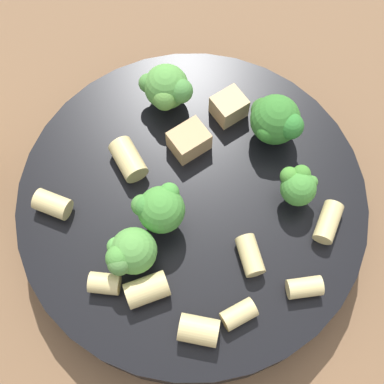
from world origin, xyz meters
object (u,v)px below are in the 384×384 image
object	(u,v)px
rigatoni_5	(239,314)
broccoli_floret_4	(159,209)
rigatoni_7	(128,160)
rigatoni_8	(328,222)
broccoli_floret_0	(275,120)
rigatoni_3	(52,204)
broccoli_floret_2	(298,186)
rigatoni_6	(199,330)
chicken_chunk_1	(229,107)
rigatoni_4	(250,255)
rigatoni_1	(147,290)
rigatoni_2	(305,287)
broccoli_floret_1	(130,253)
rigatoni_0	(104,283)
pasta_bowl	(192,205)
chicken_chunk_0	(189,141)
broccoli_floret_3	(167,88)

from	to	relation	value
rigatoni_5	broccoli_floret_4	bearing A→B (deg)	-136.67
rigatoni_7	rigatoni_8	world-z (taller)	rigatoni_7
rigatoni_7	rigatoni_8	bearing A→B (deg)	76.41
broccoli_floret_0	rigatoni_3	distance (m)	0.17
broccoli_floret_2	broccoli_floret_0	bearing A→B (deg)	-160.30
rigatoni_6	broccoli_floret_4	bearing A→B (deg)	-156.16
rigatoni_8	rigatoni_6	bearing A→B (deg)	-45.81
chicken_chunk_1	rigatoni_4	bearing A→B (deg)	10.69
rigatoni_4	rigatoni_7	bearing A→B (deg)	-124.75
rigatoni_1	rigatoni_2	distance (m)	0.10
broccoli_floret_1	rigatoni_0	xyz separation A→B (m)	(0.02, -0.02, -0.01)
rigatoni_5	rigatoni_8	bearing A→B (deg)	139.54
rigatoni_3	rigatoni_8	distance (m)	0.19
broccoli_floret_0	broccoli_floret_2	distance (m)	0.05
rigatoni_5	rigatoni_7	xyz separation A→B (m)	(-0.10, -0.09, 0.00)
broccoli_floret_0	rigatoni_5	distance (m)	0.14
rigatoni_5	pasta_bowl	bearing A→B (deg)	-155.20
rigatoni_6	chicken_chunk_0	xyz separation A→B (m)	(-0.13, -0.02, 0.00)
broccoli_floret_3	rigatoni_2	size ratio (longest dim) A/B	1.81
chicken_chunk_1	broccoli_floret_1	bearing A→B (deg)	-25.09
pasta_bowl	broccoli_floret_4	xyz separation A→B (m)	(0.02, -0.02, 0.04)
rigatoni_3	broccoli_floret_0	bearing A→B (deg)	115.57
pasta_bowl	rigatoni_5	xyz separation A→B (m)	(0.08, 0.04, 0.02)
broccoli_floret_4	rigatoni_8	bearing A→B (deg)	93.54
chicken_chunk_1	pasta_bowl	bearing A→B (deg)	-16.67
rigatoni_0	rigatoni_4	distance (m)	0.10
broccoli_floret_4	rigatoni_5	world-z (taller)	broccoli_floret_4
rigatoni_4	rigatoni_7	distance (m)	0.11
broccoli_floret_1	rigatoni_6	world-z (taller)	broccoli_floret_1
rigatoni_2	broccoli_floret_4	bearing A→B (deg)	-111.71
rigatoni_3	rigatoni_5	world-z (taller)	rigatoni_3
rigatoni_3	broccoli_floret_4	bearing A→B (deg)	87.53
rigatoni_1	rigatoni_8	world-z (taller)	rigatoni_1
rigatoni_2	chicken_chunk_0	distance (m)	0.13
broccoli_floret_4	pasta_bowl	bearing A→B (deg)	135.18
broccoli_floret_1	rigatoni_2	distance (m)	0.12
pasta_bowl	broccoli_floret_3	bearing A→B (deg)	-161.55
rigatoni_6	rigatoni_8	size ratio (longest dim) A/B	0.89
rigatoni_2	rigatoni_6	bearing A→B (deg)	-63.20
pasta_bowl	rigatoni_5	size ratio (longest dim) A/B	11.32
broccoli_floret_2	rigatoni_6	bearing A→B (deg)	-30.61
broccoli_floret_2	rigatoni_4	xyz separation A→B (m)	(0.05, -0.03, -0.01)
broccoli_floret_4	chicken_chunk_0	size ratio (longest dim) A/B	1.55
broccoli_floret_4	rigatoni_8	xyz separation A→B (m)	(-0.01, 0.12, -0.02)
broccoli_floret_3	rigatoni_5	world-z (taller)	broccoli_floret_3
rigatoni_1	rigatoni_7	xyz separation A→B (m)	(-0.09, -0.02, 0.00)
rigatoni_4	chicken_chunk_0	bearing A→B (deg)	-149.32
pasta_bowl	broccoli_floret_3	size ratio (longest dim) A/B	6.12
rigatoni_1	rigatoni_6	xyz separation A→B (m)	(0.02, 0.04, 0.00)
pasta_bowl	rigatoni_0	xyz separation A→B (m)	(0.07, -0.05, 0.02)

